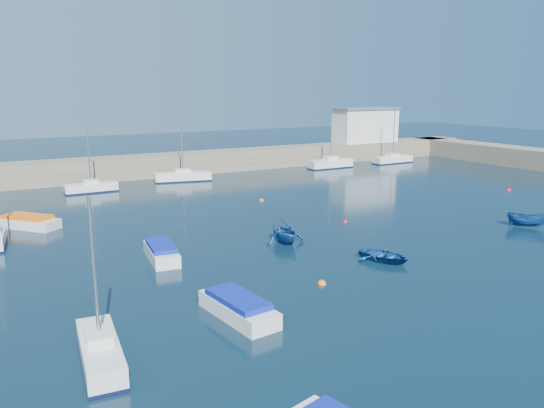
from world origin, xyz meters
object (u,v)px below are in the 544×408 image
sailboat_6 (183,176)px  motorboat_1 (161,252)px  motorboat_0 (238,307)px  harbor_office (365,126)px  sailboat_8 (393,159)px  sailboat_1 (100,351)px  sailboat_5 (91,187)px  dinghy_center (384,256)px  motorboat_2 (28,222)px  dinghy_right (528,220)px  sailboat_7 (330,163)px  dinghy_left (284,231)px

sailboat_6 → motorboat_1: bearing=169.3°
motorboat_0 → motorboat_1: size_ratio=1.08×
harbor_office → sailboat_6: 32.79m
motorboat_0 → sailboat_8: bearing=34.0°
sailboat_1 → motorboat_1: bearing=67.2°
sailboat_5 → dinghy_center: sailboat_5 is taller
sailboat_8 → motorboat_1: (-44.07, -27.07, -0.04)m
harbor_office → motorboat_1: bearing=-142.8°
motorboat_2 → dinghy_right: 39.34m
sailboat_1 → sailboat_7: (39.36, 39.00, 0.12)m
motorboat_2 → dinghy_center: size_ratio=1.50×
sailboat_5 → motorboat_0: bearing=179.1°
sailboat_5 → sailboat_7: (32.34, 1.88, 0.12)m
harbor_office → sailboat_7: sailboat_7 is taller
sailboat_5 → dinghy_right: bearing=-140.2°
harbor_office → motorboat_2: (-50.21, -20.16, -4.61)m
harbor_office → motorboat_1: (-43.63, -33.06, -4.59)m
sailboat_5 → motorboat_1: bearing=178.0°
harbor_office → dinghy_right: 42.81m
harbor_office → sailboat_1: (-49.91, -44.61, -4.56)m
sailboat_7 → dinghy_right: 34.29m
sailboat_7 → motorboat_1: 42.98m
sailboat_6 → motorboat_1: 29.80m
sailboat_8 → motorboat_2: size_ratio=1.69×
motorboat_2 → sailboat_8: bearing=-25.3°
dinghy_left → sailboat_1: bearing=-144.0°
motorboat_0 → dinghy_left: 12.78m
sailboat_5 → sailboat_8: size_ratio=0.85×
harbor_office → sailboat_1: bearing=-138.2°
sailboat_1 → sailboat_5: bearing=85.0°
sailboat_5 → dinghy_left: 27.42m
motorboat_2 → dinghy_right: bearing=-70.4°
harbor_office → sailboat_8: (0.44, -5.99, -4.55)m
sailboat_5 → sailboat_8: sailboat_8 is taller
motorboat_0 → dinghy_center: size_ratio=1.50×
sailboat_5 → motorboat_0: (-0.32, -35.86, -0.03)m
sailboat_5 → motorboat_0: sailboat_5 is taller
motorboat_1 → motorboat_2: 14.48m
sailboat_5 → sailboat_6: sailboat_6 is taller
sailboat_8 → dinghy_right: size_ratio=2.78×
sailboat_6 → sailboat_8: bearing=-78.3°
sailboat_8 → dinghy_center: size_ratio=2.54×
harbor_office → sailboat_8: bearing=-85.8°
sailboat_1 → sailboat_5: size_ratio=0.95×
dinghy_left → motorboat_0: bearing=-130.8°
sailboat_1 → motorboat_0: 6.81m
sailboat_7 → dinghy_right: (-5.39, -33.86, -0.08)m
motorboat_2 → dinghy_left: bearing=-82.4°
harbor_office → motorboat_1: 54.93m
sailboat_8 → dinghy_right: 37.28m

